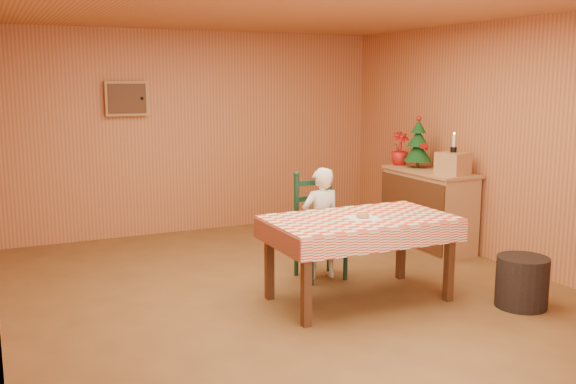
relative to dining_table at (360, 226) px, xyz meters
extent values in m
plane|color=brown|center=(-0.47, 0.31, -0.69)|extent=(6.00, 6.00, 0.00)
cube|color=#C27446|center=(-0.47, 3.31, 0.61)|extent=(5.00, 0.10, 2.60)
cube|color=#C27446|center=(2.03, 0.31, 0.61)|extent=(0.10, 6.00, 2.60)
cube|color=#C27D48|center=(-0.47, 0.31, 1.91)|extent=(5.00, 6.00, 0.10)
cube|color=tan|center=(-1.37, 3.25, 1.06)|extent=(0.52, 0.08, 0.42)
cube|color=#512B15|center=(-1.37, 3.20, 1.06)|extent=(0.46, 0.02, 0.36)
sphere|color=black|center=(-1.19, 3.19, 1.06)|extent=(0.04, 0.04, 0.04)
cube|color=#512B15|center=(0.00, 0.00, 0.03)|extent=(1.60, 0.90, 0.06)
cube|color=#512B15|center=(-0.72, -0.37, -0.34)|extent=(0.07, 0.07, 0.69)
cube|color=#512B15|center=(0.72, -0.37, -0.34)|extent=(0.07, 0.07, 0.69)
cube|color=#512B15|center=(-0.72, 0.37, -0.34)|extent=(0.07, 0.07, 0.69)
cube|color=#512B15|center=(0.72, 0.37, -0.34)|extent=(0.07, 0.07, 0.69)
cube|color=red|center=(0.00, 0.00, 0.07)|extent=(1.64, 0.94, 0.02)
cube|color=red|center=(0.00, -0.47, -0.03)|extent=(1.64, 0.02, 0.18)
cube|color=red|center=(0.00, 0.47, -0.03)|extent=(1.64, 0.02, 0.18)
cube|color=#35612C|center=(-0.82, 0.00, -0.03)|extent=(0.02, 0.94, 0.18)
cube|color=#35612C|center=(0.82, 0.00, -0.03)|extent=(0.02, 0.94, 0.18)
cube|color=black|center=(0.00, 0.73, -0.26)|extent=(0.44, 0.40, 0.04)
cylinder|color=black|center=(-0.19, 0.56, -0.48)|extent=(0.04, 0.04, 0.41)
cylinder|color=black|center=(0.19, 0.56, -0.48)|extent=(0.04, 0.04, 0.41)
cylinder|color=black|center=(-0.19, 0.90, -0.48)|extent=(0.04, 0.04, 0.41)
cylinder|color=black|center=(0.19, 0.90, -0.48)|extent=(0.04, 0.04, 0.41)
cylinder|color=black|center=(-0.19, 0.90, 0.06)|extent=(0.05, 0.05, 0.60)
sphere|color=black|center=(-0.19, 0.90, 0.36)|extent=(0.06, 0.06, 0.06)
cylinder|color=black|center=(0.19, 0.90, 0.06)|extent=(0.05, 0.05, 0.60)
sphere|color=black|center=(0.19, 0.90, 0.36)|extent=(0.06, 0.06, 0.06)
cube|color=black|center=(0.00, 0.90, -0.06)|extent=(0.38, 0.03, 0.05)
cube|color=black|center=(0.00, 0.90, 0.10)|extent=(0.38, 0.03, 0.05)
cube|color=black|center=(0.00, 0.90, 0.26)|extent=(0.38, 0.03, 0.05)
imported|color=white|center=(0.00, 0.73, -0.13)|extent=(0.41, 0.27, 1.12)
cube|color=white|center=(0.00, -0.05, 0.08)|extent=(0.27, 0.27, 0.00)
torus|color=#BA7C42|center=(0.00, -0.05, 0.11)|extent=(0.14, 0.14, 0.04)
cube|color=tan|center=(1.73, 1.26, -0.24)|extent=(0.50, 1.20, 0.90)
cube|color=tan|center=(1.73, 1.26, 0.23)|extent=(0.54, 1.24, 0.03)
cube|color=#512B15|center=(1.47, 1.26, -0.24)|extent=(0.02, 1.20, 0.80)
cube|color=tan|center=(1.73, 0.86, 0.37)|extent=(0.37, 0.37, 0.25)
cylinder|color=#512B15|center=(1.73, 1.51, 0.28)|extent=(0.04, 0.04, 0.08)
cone|color=#0B3413|center=(1.73, 1.51, 0.44)|extent=(0.34, 0.34, 0.24)
cone|color=#0B3413|center=(1.73, 1.51, 0.60)|extent=(0.26, 0.26, 0.20)
cone|color=#0B3413|center=(1.73, 1.51, 0.74)|extent=(0.18, 0.18, 0.16)
sphere|color=#AC120F|center=(1.73, 1.51, 0.83)|extent=(0.06, 0.06, 0.06)
cube|color=#AC120F|center=(1.71, 1.36, 0.52)|extent=(0.10, 0.02, 0.06)
sphere|color=#AC120F|center=(1.81, 1.45, 0.47)|extent=(0.04, 0.04, 0.04)
sphere|color=#AC120F|center=(1.66, 1.56, 0.54)|extent=(0.04, 0.04, 0.04)
sphere|color=#AC120F|center=(1.77, 1.60, 0.64)|extent=(0.04, 0.04, 0.04)
imported|color=#AC120F|center=(1.68, 1.81, 0.45)|extent=(0.26, 0.26, 0.41)
cylinder|color=black|center=(1.73, 0.86, 0.52)|extent=(0.07, 0.07, 0.06)
cylinder|color=white|center=(1.73, 0.86, 0.62)|extent=(0.03, 0.03, 0.14)
sphere|color=orange|center=(1.73, 0.86, 0.70)|extent=(0.02, 0.02, 0.02)
cylinder|color=black|center=(1.20, -0.77, -0.46)|extent=(0.48, 0.48, 0.45)
camera|label=1|loc=(-2.96, -4.78, 1.28)|focal=40.00mm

